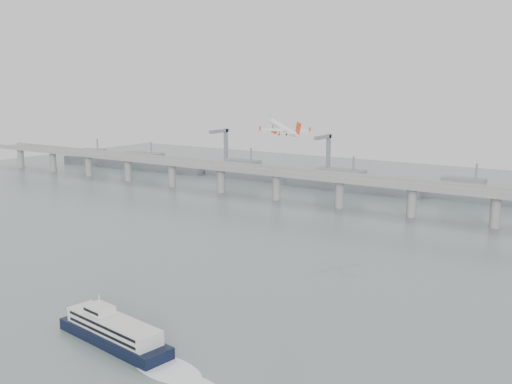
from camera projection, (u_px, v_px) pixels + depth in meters
The scene contains 5 objects.
ground at pixel (174, 308), 224.31m from camera, with size 900.00×900.00×0.00m, color slate.
bridge at pixel (380, 186), 384.89m from camera, with size 800.00×22.00×23.90m.
distant_fleet at pixel (243, 172), 524.78m from camera, with size 453.00×60.90×40.00m.
ferry at pixel (114, 332), 193.63m from camera, with size 77.60×20.98×14.66m.
airliner at pixel (284, 128), 304.67m from camera, with size 29.62×28.13×9.56m.
Camera 1 is at (144.34, -159.26, 83.45)m, focal length 42.00 mm.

